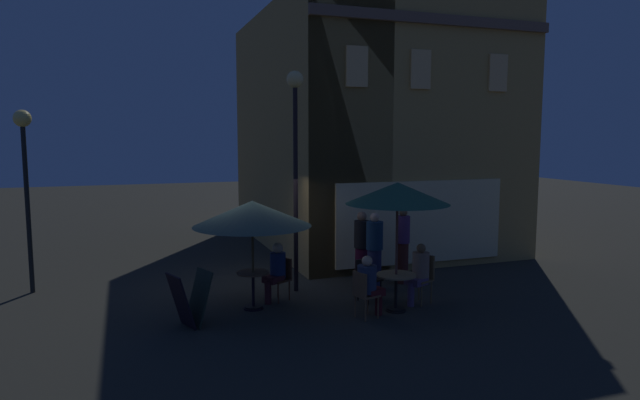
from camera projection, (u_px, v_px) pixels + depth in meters
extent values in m
plane|color=#2B2C25|center=(259.00, 294.00, 12.03)|extent=(60.00, 60.00, 0.00)
cube|color=tan|center=(413.00, 130.00, 14.98)|extent=(6.70, 2.20, 7.19)
cube|color=tan|center=(299.00, 131.00, 17.18)|extent=(2.20, 8.50, 7.19)
cube|color=brown|center=(438.00, 19.00, 13.59)|extent=(6.70, 0.12, 0.25)
cube|color=#F5C177|center=(357.00, 66.00, 13.04)|extent=(0.55, 0.06, 0.95)
cube|color=#F5C177|center=(421.00, 69.00, 13.61)|extent=(0.55, 0.06, 0.95)
cube|color=#F5C177|center=(498.00, 73.00, 14.37)|extent=(0.55, 0.06, 0.95)
cube|color=beige|center=(421.00, 222.00, 14.07)|extent=(4.69, 0.08, 2.10)
cylinder|color=black|center=(296.00, 190.00, 12.05)|extent=(0.10, 0.10, 4.52)
sphere|color=#FED882|center=(295.00, 79.00, 11.78)|extent=(0.36, 0.36, 0.36)
cylinder|color=black|center=(28.00, 209.00, 11.97)|extent=(0.10, 0.10, 3.69)
sphere|color=#F6DE73|center=(22.00, 118.00, 11.74)|extent=(0.37, 0.37, 0.37)
cube|color=#1F2A21|center=(199.00, 297.00, 10.05)|extent=(0.49, 0.63, 0.99)
cube|color=black|center=(181.00, 301.00, 9.81)|extent=(0.49, 0.63, 0.99)
cylinder|color=black|center=(254.00, 308.00, 11.03)|extent=(0.40, 0.40, 0.03)
cylinder|color=black|center=(253.00, 291.00, 10.99)|extent=(0.06, 0.06, 0.72)
cylinder|color=brown|center=(253.00, 273.00, 10.95)|extent=(0.64, 0.64, 0.03)
cylinder|color=black|center=(396.00, 310.00, 10.89)|extent=(0.40, 0.40, 0.03)
cylinder|color=black|center=(396.00, 293.00, 10.85)|extent=(0.06, 0.06, 0.71)
cylinder|color=olive|center=(396.00, 275.00, 10.81)|extent=(0.78, 0.78, 0.03)
cylinder|color=black|center=(253.00, 307.00, 11.03)|extent=(0.36, 0.36, 0.06)
cylinder|color=#463820|center=(253.00, 257.00, 10.91)|extent=(0.05, 0.05, 2.12)
cone|color=#314941|center=(252.00, 213.00, 10.81)|extent=(2.33, 2.33, 0.50)
cylinder|color=black|center=(396.00, 309.00, 10.89)|extent=(0.36, 0.36, 0.06)
cylinder|color=#50322B|center=(397.00, 249.00, 10.75)|extent=(0.05, 0.05, 2.50)
cone|color=#29573C|center=(398.00, 193.00, 10.63)|extent=(2.02, 2.02, 0.42)
cylinder|color=#55301D|center=(278.00, 294.00, 11.32)|extent=(0.03, 0.03, 0.42)
cylinder|color=#55301D|center=(267.00, 291.00, 11.53)|extent=(0.03, 0.03, 0.42)
cylinder|color=#55301D|center=(289.00, 290.00, 11.58)|extent=(0.03, 0.03, 0.42)
cylinder|color=#55301D|center=(278.00, 288.00, 11.79)|extent=(0.03, 0.03, 0.42)
cube|color=#55301D|center=(278.00, 280.00, 11.53)|extent=(0.57, 0.57, 0.04)
cube|color=#55301D|center=(284.00, 268.00, 11.65)|extent=(0.25, 0.38, 0.43)
cylinder|color=brown|center=(422.00, 295.00, 11.14)|extent=(0.03, 0.03, 0.47)
cylinder|color=brown|center=(409.00, 292.00, 11.38)|extent=(0.03, 0.03, 0.47)
cylinder|color=brown|center=(431.00, 292.00, 11.35)|extent=(0.03, 0.03, 0.47)
cylinder|color=brown|center=(419.00, 289.00, 11.59)|extent=(0.03, 0.03, 0.47)
cube|color=brown|center=(420.00, 280.00, 11.34)|extent=(0.52, 0.52, 0.04)
cube|color=brown|center=(426.00, 266.00, 11.43)|extent=(0.19, 0.39, 0.49)
cylinder|color=black|center=(381.00, 291.00, 11.47)|extent=(0.03, 0.03, 0.45)
cylinder|color=black|center=(368.00, 294.00, 11.28)|extent=(0.03, 0.03, 0.45)
cylinder|color=black|center=(370.00, 288.00, 11.74)|extent=(0.03, 0.03, 0.45)
cylinder|color=black|center=(358.00, 290.00, 11.55)|extent=(0.03, 0.03, 0.45)
cube|color=black|center=(369.00, 279.00, 11.48)|extent=(0.52, 0.52, 0.04)
cube|color=black|center=(364.00, 268.00, 11.61)|extent=(0.41, 0.16, 0.39)
cylinder|color=brown|center=(368.00, 304.00, 10.67)|extent=(0.03, 0.03, 0.42)
cylinder|color=brown|center=(378.00, 308.00, 10.42)|extent=(0.03, 0.03, 0.42)
cylinder|color=brown|center=(355.00, 306.00, 10.49)|extent=(0.03, 0.03, 0.42)
cylinder|color=brown|center=(365.00, 311.00, 10.24)|extent=(0.03, 0.03, 0.42)
cube|color=brown|center=(367.00, 295.00, 10.43)|extent=(0.47, 0.47, 0.04)
cube|color=brown|center=(360.00, 284.00, 10.30)|extent=(0.14, 0.38, 0.45)
cube|color=#471C20|center=(273.00, 279.00, 11.42)|extent=(0.48, 0.46, 0.14)
cylinder|color=#471C20|center=(268.00, 292.00, 11.32)|extent=(0.14, 0.14, 0.49)
cylinder|color=navy|center=(278.00, 265.00, 11.49)|extent=(0.33, 0.33, 0.53)
sphere|color=beige|center=(278.00, 248.00, 11.45)|extent=(0.22, 0.22, 0.22)
cube|color=#544063|center=(416.00, 281.00, 11.25)|extent=(0.46, 0.46, 0.14)
cylinder|color=#544063|center=(411.00, 294.00, 11.17)|extent=(0.14, 0.14, 0.49)
cylinder|color=#836957|center=(421.00, 266.00, 11.31)|extent=(0.35, 0.35, 0.58)
sphere|color=brown|center=(421.00, 248.00, 11.26)|extent=(0.19, 0.19, 0.19)
cube|color=#4F1618|center=(372.00, 291.00, 10.50)|extent=(0.44, 0.44, 0.14)
cylinder|color=#4F1618|center=(379.00, 303.00, 10.62)|extent=(0.14, 0.14, 0.49)
cylinder|color=#29334C|center=(367.00, 279.00, 10.39)|extent=(0.36, 0.36, 0.52)
sphere|color=tan|center=(367.00, 261.00, 10.35)|extent=(0.20, 0.20, 0.20)
cylinder|color=#431026|center=(362.00, 266.00, 12.88)|extent=(0.30, 0.30, 0.85)
cylinder|color=black|center=(362.00, 234.00, 12.79)|extent=(0.36, 0.36, 0.63)
sphere|color=#8F674C|center=(362.00, 216.00, 12.74)|extent=(0.22, 0.22, 0.22)
cylinder|color=#292C4F|center=(374.00, 270.00, 12.30)|extent=(0.32, 0.32, 0.93)
cylinder|color=navy|center=(375.00, 235.00, 12.21)|extent=(0.37, 0.37, 0.62)
sphere|color=beige|center=(375.00, 217.00, 12.17)|extent=(0.21, 0.21, 0.21)
cylinder|color=#53231D|center=(402.00, 263.00, 12.91)|extent=(0.27, 0.27, 0.96)
cylinder|color=#583260|center=(403.00, 229.00, 12.82)|extent=(0.32, 0.32, 0.63)
sphere|color=brown|center=(403.00, 212.00, 12.77)|extent=(0.19, 0.19, 0.19)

